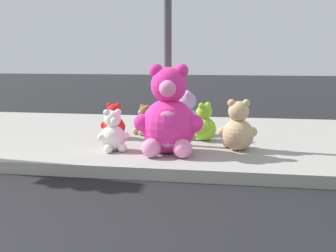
{
  "coord_description": "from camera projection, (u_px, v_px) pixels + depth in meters",
  "views": [
    {
      "loc": [
        2.1,
        -1.88,
        1.44
      ],
      "look_at": [
        1.14,
        3.6,
        0.55
      ],
      "focal_mm": 47.92,
      "sensor_mm": 36.0,
      "label": 1
    }
  ],
  "objects": [
    {
      "name": "sidewalk",
      "position": [
        117.0,
        137.0,
        7.46
      ],
      "size": [
        28.0,
        4.4,
        0.15
      ],
      "primitive_type": "cube",
      "color": "#9E9B93",
      "rests_on": "ground_plane"
    },
    {
      "name": "sign_pole",
      "position": [
        168.0,
        25.0,
        6.23
      ],
      "size": [
        0.56,
        0.11,
        3.2
      ],
      "color": "#4C4C51",
      "rests_on": "sidewalk"
    },
    {
      "name": "plush_pink_large",
      "position": [
        169.0,
        118.0,
        5.83
      ],
      "size": [
        0.91,
        0.81,
        1.17
      ],
      "color": "#F22D93",
      "rests_on": "sidewalk"
    },
    {
      "name": "plush_red",
      "position": [
        114.0,
        124.0,
        6.94
      ],
      "size": [
        0.42,
        0.39,
        0.55
      ],
      "color": "red",
      "rests_on": "sidewalk"
    },
    {
      "name": "plush_lime",
      "position": [
        203.0,
        125.0,
        6.77
      ],
      "size": [
        0.42,
        0.4,
        0.58
      ],
      "color": "#8CD133",
      "rests_on": "sidewalk"
    },
    {
      "name": "plush_white",
      "position": [
        113.0,
        134.0,
        6.03
      ],
      "size": [
        0.4,
        0.41,
        0.57
      ],
      "color": "white",
      "rests_on": "sidewalk"
    },
    {
      "name": "plush_brown",
      "position": [
        144.0,
        122.0,
        7.28
      ],
      "size": [
        0.35,
        0.35,
        0.49
      ],
      "color": "olive",
      "rests_on": "sidewalk"
    },
    {
      "name": "plush_lavender",
      "position": [
        186.0,
        117.0,
        7.24
      ],
      "size": [
        0.51,
        0.54,
        0.72
      ],
      "color": "#B28CD8",
      "rests_on": "sidewalk"
    },
    {
      "name": "plush_tan",
      "position": [
        238.0,
        130.0,
        6.08
      ],
      "size": [
        0.54,
        0.48,
        0.7
      ],
      "color": "tan",
      "rests_on": "sidewalk"
    }
  ]
}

